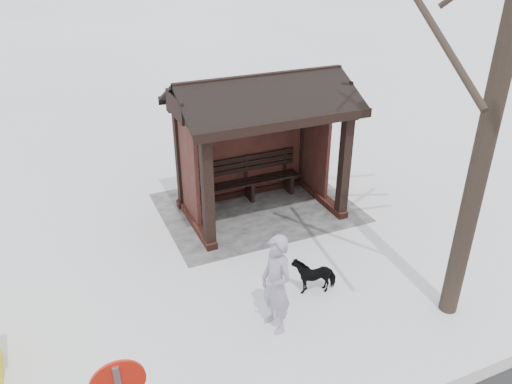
% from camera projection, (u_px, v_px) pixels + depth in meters
% --- Properties ---
extents(ground, '(120.00, 120.00, 0.00)m').
position_uv_depth(ground, '(261.00, 212.00, 11.13)').
color(ground, white).
rests_on(ground, ground).
extents(trampled_patch, '(4.20, 3.20, 0.02)m').
position_uv_depth(trampled_patch, '(257.00, 207.00, 11.29)').
color(trampled_patch, gray).
rests_on(trampled_patch, ground).
extents(bus_shelter, '(3.60, 2.40, 3.09)m').
position_uv_depth(bus_shelter, '(258.00, 117.00, 10.26)').
color(bus_shelter, '#371A14').
rests_on(bus_shelter, ground).
extents(pedestrian, '(0.51, 0.67, 1.66)m').
position_uv_depth(pedestrian, '(276.00, 284.00, 7.50)').
color(pedestrian, '#958EA7').
rests_on(pedestrian, ground).
extents(dog, '(0.80, 0.49, 0.63)m').
position_uv_depth(dog, '(314.00, 274.00, 8.58)').
color(dog, black).
rests_on(dog, ground).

